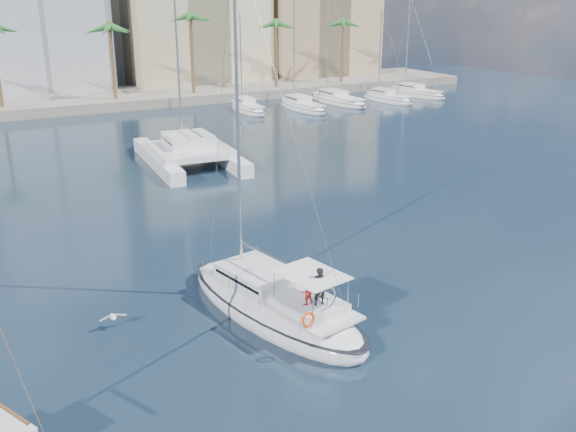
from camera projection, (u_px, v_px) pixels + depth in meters
ground at (290, 302)px, 29.72m from camera, size 160.00×160.00×0.00m
quay at (55, 103)px, 80.08m from camera, size 120.00×14.00×1.20m
building_beige at (192, 19)px, 94.42m from camera, size 20.00×14.00×20.00m
building_tan_right at (315, 24)px, 102.16m from camera, size 18.00×12.00×18.00m
palm_centre at (51, 23)px, 73.59m from camera, size 3.60×3.60×12.30m
palm_right at (306, 18)px, 89.00m from camera, size 3.60×3.60×12.30m
main_sloop at (273, 304)px, 28.35m from camera, size 5.68×11.78×16.78m
catamaran at (189, 150)px, 53.52m from camera, size 7.62×13.69×19.12m
seagull at (113, 317)px, 27.12m from camera, size 1.16×0.50×0.21m
moored_yacht_a at (248, 111)px, 77.74m from camera, size 3.37×9.52×11.90m
moored_yacht_b at (302, 110)px, 79.03m from camera, size 3.32×10.83×13.72m
moored_yacht_c at (338, 103)px, 83.63m from camera, size 3.98×12.33×15.54m
moored_yacht_d at (387, 101)px, 84.92m from camera, size 3.52×9.55×11.90m
moored_yacht_e at (416, 96)px, 89.52m from camera, size 4.61×11.11×13.72m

